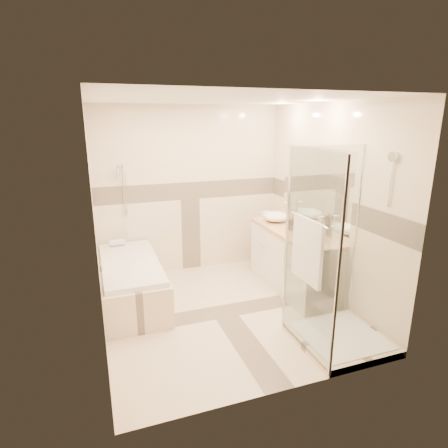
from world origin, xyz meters
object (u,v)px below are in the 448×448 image
object	(u,v)px
bathtub	(131,280)
vanity	(293,260)
amenity_bottle_b	(290,224)
vessel_sink_far	(308,233)
amenity_bottle_a	(293,224)
vessel_sink_near	(276,216)
shower_enclosure	(330,298)

from	to	relation	value
bathtub	vanity	size ratio (longest dim) A/B	1.05
vanity	amenity_bottle_b	size ratio (longest dim) A/B	11.20
vessel_sink_far	amenity_bottle_a	distance (m)	0.38
vessel_sink_far	amenity_bottle_a	world-z (taller)	amenity_bottle_a
bathtub	amenity_bottle_a	world-z (taller)	amenity_bottle_a
amenity_bottle_b	vanity	bearing A→B (deg)	-76.01
amenity_bottle_b	vessel_sink_near	bearing A→B (deg)	90.00
bathtub	amenity_bottle_b	distance (m)	2.23
shower_enclosure	vessel_sink_near	distance (m)	1.84
bathtub	shower_enclosure	size ratio (longest dim) A/B	0.83
bathtub	vessel_sink_far	xyz separation A→B (m)	(2.13, -0.72, 0.61)
amenity_bottle_b	vessel_sink_far	bearing A→B (deg)	-90.00
bathtub	vanity	bearing A→B (deg)	-9.25
vanity	amenity_bottle_a	distance (m)	0.52
bathtub	amenity_bottle_b	bearing A→B (deg)	-7.22
vessel_sink_near	amenity_bottle_b	world-z (taller)	vessel_sink_near
vessel_sink_far	amenity_bottle_b	world-z (taller)	amenity_bottle_b
shower_enclosure	amenity_bottle_b	bearing A→B (deg)	78.58
shower_enclosure	amenity_bottle_a	size ratio (longest dim) A/B	10.97
vanity	shower_enclosure	size ratio (longest dim) A/B	0.79
shower_enclosure	vessel_sink_far	distance (m)	1.03
amenity_bottle_a	amenity_bottle_b	distance (m)	0.07
amenity_bottle_b	shower_enclosure	bearing A→B (deg)	-101.42
bathtub	vessel_sink_near	distance (m)	2.22
vanity	vessel_sink_near	xyz separation A→B (m)	(-0.02, 0.50, 0.50)
vessel_sink_near	vessel_sink_far	bearing A→B (deg)	-90.00
vessel_sink_far	amenity_bottle_a	bearing A→B (deg)	90.00
vanity	amenity_bottle_b	world-z (taller)	amenity_bottle_b
vanity	amenity_bottle_b	bearing A→B (deg)	103.99
vessel_sink_far	vessel_sink_near	bearing A→B (deg)	90.00
bathtub	vessel_sink_far	distance (m)	2.33
vanity	shower_enclosure	world-z (taller)	shower_enclosure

